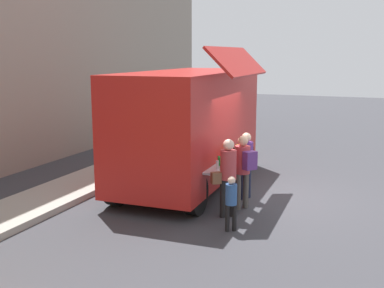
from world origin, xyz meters
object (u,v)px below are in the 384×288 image
at_px(customer_rear_waiting, 228,171).
at_px(child_near_queue, 231,199).
at_px(customer_mid_with_backpack, 243,165).
at_px(customer_front_ordering, 246,160).
at_px(trash_bin, 169,141).
at_px(food_truck_main, 190,124).

bearing_deg(customer_rear_waiting, child_near_queue, 163.65).
relative_size(customer_mid_with_backpack, child_near_queue, 1.50).
relative_size(customer_front_ordering, customer_mid_with_backpack, 0.96).
height_order(customer_front_ordering, customer_rear_waiting, customer_rear_waiting).
xyz_separation_m(customer_front_ordering, customer_mid_with_backpack, (-0.81, -0.17, 0.06)).
bearing_deg(customer_mid_with_backpack, customer_rear_waiting, 110.85).
height_order(trash_bin, customer_mid_with_backpack, customer_mid_with_backpack).
xyz_separation_m(food_truck_main, customer_front_ordering, (-0.63, -1.73, -0.68)).
bearing_deg(customer_rear_waiting, customer_front_ordering, -39.52).
relative_size(food_truck_main, customer_mid_with_backpack, 3.48).
xyz_separation_m(customer_mid_with_backpack, child_near_queue, (-1.43, -0.17, -0.37)).
bearing_deg(child_near_queue, customer_mid_with_backpack, -29.36).
relative_size(food_truck_main, child_near_queue, 5.23).
height_order(food_truck_main, customer_mid_with_backpack, food_truck_main).
height_order(trash_bin, customer_rear_waiting, customer_rear_waiting).
relative_size(customer_front_ordering, child_near_queue, 1.45).
relative_size(customer_front_ordering, customer_rear_waiting, 0.95).
bearing_deg(customer_front_ordering, child_near_queue, 124.54).
xyz_separation_m(food_truck_main, customer_mid_with_backpack, (-1.44, -1.90, -0.62)).
height_order(trash_bin, child_near_queue, child_near_queue).
height_order(trash_bin, customer_front_ordering, customer_front_ordering).
bearing_deg(food_truck_main, customer_front_ordering, -111.84).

